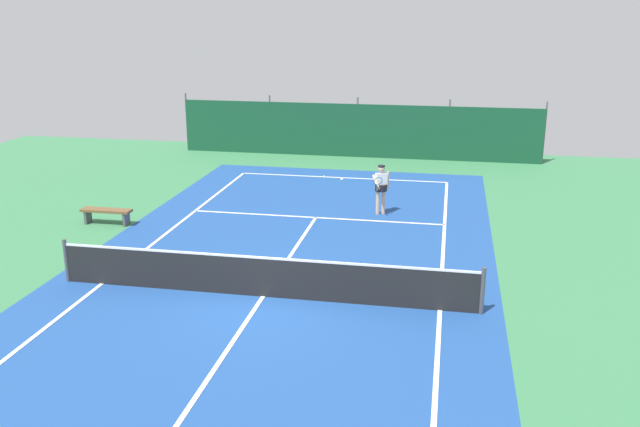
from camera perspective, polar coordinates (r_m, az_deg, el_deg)
The scene contains 9 objects.
ground_plane at distance 16.27m, azimuth -4.75°, elevation -6.92°, with size 36.00×36.00×0.00m, color #387A4C.
court_surface at distance 16.27m, azimuth -4.75°, elevation -6.91°, with size 11.02×26.60×0.01m.
tennis_net at distance 16.08m, azimuth -4.80°, elevation -5.25°, with size 10.12×0.10×1.10m.
back_fence at distance 31.63m, azimuth 3.21°, elevation 6.10°, with size 16.30×0.98×2.70m.
tennis_player at distance 22.36m, azimuth 5.11°, elevation 2.32°, with size 0.56×0.83×1.64m.
tennis_ball_near_player at distance 17.59m, azimuth 4.92°, elevation -4.93°, with size 0.07×0.07×0.07m, color #CCDB33.
tennis_ball_midcourt at distance 27.47m, azimuth 0.34°, elevation 3.13°, with size 0.07×0.07×0.07m, color #CCDB33.
parked_car at distance 34.10m, azimuth 6.93°, elevation 7.08°, with size 2.34×4.36×1.68m.
courtside_bench at distance 22.40m, azimuth -17.37°, elevation 0.07°, with size 1.60×0.40×0.49m.
Camera 1 is at (4.11, -14.33, 6.53)m, focal length 38.39 mm.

